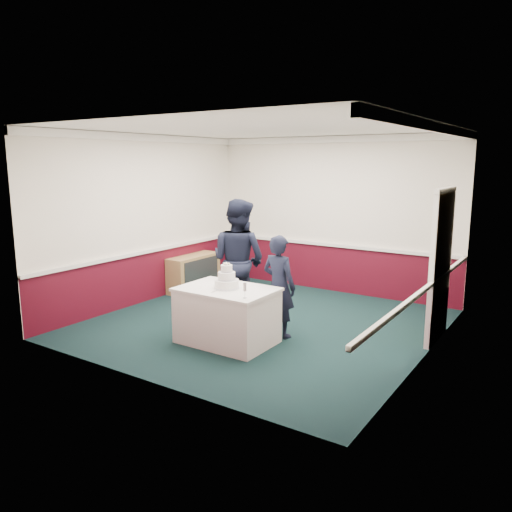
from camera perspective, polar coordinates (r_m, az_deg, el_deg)
The scene contains 9 objects.
ground at distance 7.96m, azimuth 0.78°, elevation -7.74°, with size 5.00×5.00×0.00m, color #122D2A.
room_shell at distance 8.05m, azimuth 3.65°, elevation 6.76°, with size 5.00×5.00×3.00m.
sideboard at distance 9.97m, azimuth -7.12°, elevation -1.91°, with size 0.41×1.20×0.70m.
cake_table at distance 7.07m, azimuth -3.33°, elevation -6.74°, with size 1.32×0.92×0.79m.
wedding_cake at distance 6.94m, azimuth -3.37°, elevation -2.81°, with size 0.35×0.35×0.36m.
cake_knife at distance 6.83m, azimuth -4.57°, elevation -3.98°, with size 0.01×0.22×0.01m, color silver.
champagne_flute at distance 6.43m, azimuth -1.28°, elevation -3.64°, with size 0.05×0.05×0.21m.
person_man at distance 7.90m, azimuth -2.03°, elevation -0.53°, with size 0.95×0.74×1.96m, color black.
person_woman at distance 7.22m, azimuth 2.64°, elevation -3.48°, with size 0.55×0.36×1.50m, color black.
Camera 1 is at (4.06, -6.36, 2.53)m, focal length 35.00 mm.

